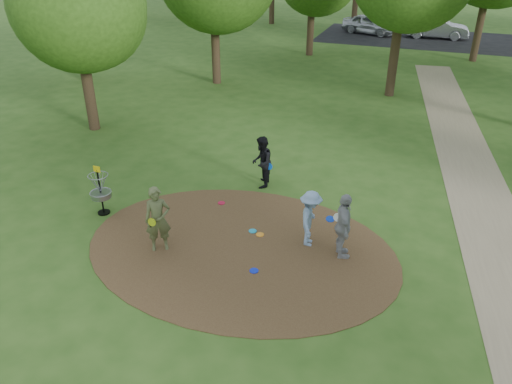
% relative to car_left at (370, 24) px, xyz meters
% --- Properties ---
extents(ground, '(100.00, 100.00, 0.00)m').
position_rel_car_left_xyz_m(ground, '(1.48, -30.39, -0.72)').
color(ground, '#2D5119').
rests_on(ground, ground).
extents(dirt_clearing, '(8.40, 8.40, 0.02)m').
position_rel_car_left_xyz_m(dirt_clearing, '(1.48, -30.39, -0.71)').
color(dirt_clearing, '#47301C').
rests_on(dirt_clearing, ground).
extents(footpath, '(7.55, 39.89, 0.01)m').
position_rel_car_left_xyz_m(footpath, '(7.98, -28.39, -0.71)').
color(footpath, '#8C7A5B').
rests_on(footpath, ground).
extents(parking_lot, '(14.00, 8.00, 0.01)m').
position_rel_car_left_xyz_m(parking_lot, '(3.48, -0.39, -0.72)').
color(parking_lot, black).
rests_on(parking_lot, ground).
extents(player_observer_with_disc, '(0.79, 0.72, 1.81)m').
position_rel_car_left_xyz_m(player_observer_with_disc, '(-0.50, -31.13, 0.19)').
color(player_observer_with_disc, '#5A6239').
rests_on(player_observer_with_disc, ground).
extents(player_throwing_with_disc, '(1.04, 1.09, 1.58)m').
position_rel_car_left_xyz_m(player_throwing_with_disc, '(3.12, -29.54, 0.07)').
color(player_throwing_with_disc, '#83A0C4').
rests_on(player_throwing_with_disc, ground).
extents(player_walking_with_disc, '(0.80, 0.94, 1.71)m').
position_rel_car_left_xyz_m(player_walking_with_disc, '(0.79, -26.81, 0.13)').
color(player_walking_with_disc, black).
rests_on(player_walking_with_disc, ground).
extents(player_waiting_with_disc, '(0.77, 1.14, 1.80)m').
position_rel_car_left_xyz_m(player_waiting_with_disc, '(4.04, -29.78, 0.18)').
color(player_waiting_with_disc, '#999A9C').
rests_on(player_waiting_with_disc, ground).
extents(disc_ground_cyan, '(0.22, 0.22, 0.02)m').
position_rel_car_left_xyz_m(disc_ground_cyan, '(1.50, -29.52, -0.69)').
color(disc_ground_cyan, '#189CC1').
rests_on(disc_ground_cyan, dirt_clearing).
extents(disc_ground_blue, '(0.22, 0.22, 0.02)m').
position_rel_car_left_xyz_m(disc_ground_blue, '(2.17, -31.19, -0.69)').
color(disc_ground_blue, '#0C22D2').
rests_on(disc_ground_blue, dirt_clearing).
extents(disc_ground_red, '(0.22, 0.22, 0.02)m').
position_rel_car_left_xyz_m(disc_ground_red, '(0.04, -28.36, -0.69)').
color(disc_ground_red, '#BE1337').
rests_on(disc_ground_red, dirt_clearing).
extents(car_left, '(4.55, 2.93, 1.44)m').
position_rel_car_left_xyz_m(car_left, '(0.00, 0.00, 0.00)').
color(car_left, '#B0B5B9').
rests_on(car_left, ground).
extents(car_right, '(4.60, 1.84, 1.49)m').
position_rel_car_left_xyz_m(car_right, '(4.95, 0.06, 0.02)').
color(car_right, '#929499').
rests_on(car_right, ground).
extents(disc_ground_orange, '(0.22, 0.22, 0.02)m').
position_rel_car_left_xyz_m(disc_ground_orange, '(1.75, -29.62, -0.69)').
color(disc_ground_orange, orange).
rests_on(disc_ground_orange, dirt_clearing).
extents(disc_golf_basket, '(0.63, 0.63, 1.54)m').
position_rel_car_left_xyz_m(disc_golf_basket, '(-3.02, -30.09, 0.15)').
color(disc_golf_basket, black).
rests_on(disc_golf_basket, ground).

